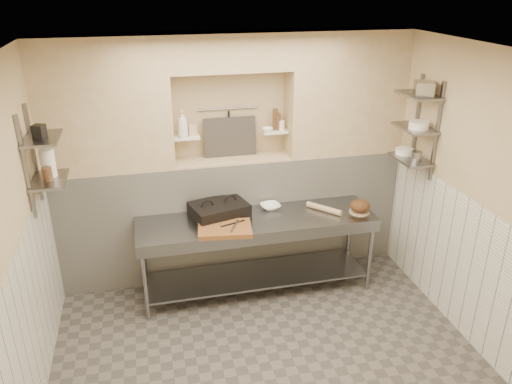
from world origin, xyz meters
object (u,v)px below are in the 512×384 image
object	(u,v)px
panini_press	(219,210)
bread_loaf	(360,206)
mixing_bowl	(270,206)
rolling_pin	(324,209)
bottle_soap	(183,124)
jug_left	(48,163)
cutting_board	(225,229)
prep_table	(257,240)
bowl_alcove	(267,130)

from	to	relation	value
panini_press	bread_loaf	xyz separation A→B (m)	(1.54, -0.24, -0.00)
mixing_bowl	rolling_pin	xyz separation A→B (m)	(0.57, -0.20, 0.01)
bottle_soap	jug_left	size ratio (longest dim) A/B	1.12
cutting_board	bread_loaf	world-z (taller)	bread_loaf
rolling_pin	prep_table	bearing A→B (deg)	-178.20
panini_press	mixing_bowl	world-z (taller)	panini_press
rolling_pin	bowl_alcove	world-z (taller)	bowl_alcove
panini_press	bread_loaf	world-z (taller)	panini_press
panini_press	mixing_bowl	size ratio (longest dim) A/B	3.10
mixing_bowl	bread_loaf	bearing A→B (deg)	-18.61
bread_loaf	bottle_soap	size ratio (longest dim) A/B	0.76
cutting_board	mixing_bowl	size ratio (longest dim) A/B	2.51
prep_table	bottle_soap	bearing A→B (deg)	141.50
panini_press	mixing_bowl	bearing A→B (deg)	-8.13
bowl_alcove	jug_left	size ratio (longest dim) A/B	0.48
bowl_alcove	rolling_pin	bearing A→B (deg)	-45.39
prep_table	cutting_board	size ratio (longest dim) A/B	4.74
panini_press	rolling_pin	bearing A→B (deg)	-21.42
rolling_pin	bottle_soap	distance (m)	1.82
cutting_board	panini_press	bearing A→B (deg)	90.15
panini_press	cutting_board	bearing A→B (deg)	-105.02
panini_press	bowl_alcove	distance (m)	1.07
mixing_bowl	jug_left	xyz separation A→B (m)	(-2.21, -0.29, 0.82)
panini_press	bottle_soap	world-z (taller)	bottle_soap
panini_press	rolling_pin	size ratio (longest dim) A/B	1.59
prep_table	rolling_pin	distance (m)	0.83
prep_table	bread_loaf	size ratio (longest dim) A/B	11.71
mixing_bowl	jug_left	world-z (taller)	jug_left
rolling_pin	bread_loaf	size ratio (longest dim) A/B	1.92
rolling_pin	jug_left	distance (m)	2.89
bottle_soap	rolling_pin	bearing A→B (deg)	-19.78
prep_table	mixing_bowl	world-z (taller)	mixing_bowl
cutting_board	mixing_bowl	world-z (taller)	mixing_bowl
cutting_board	bottle_soap	size ratio (longest dim) A/B	1.88
mixing_bowl	bottle_soap	xyz separation A→B (m)	(-0.90, 0.33, 0.93)
panini_press	prep_table	bearing A→B (deg)	-36.47
prep_table	bread_loaf	bearing A→B (deg)	-4.59
mixing_bowl	bottle_soap	size ratio (longest dim) A/B	0.75
jug_left	bottle_soap	bearing A→B (deg)	25.53
cutting_board	bottle_soap	xyz separation A→B (m)	(-0.31, 0.74, 0.93)
bowl_alcove	prep_table	bearing A→B (deg)	-114.32
panini_press	jug_left	bearing A→B (deg)	172.62
rolling_pin	bread_loaf	bearing A→B (deg)	-17.24
rolling_pin	bread_loaf	world-z (taller)	bread_loaf
bottle_soap	mixing_bowl	bearing A→B (deg)	-19.95
mixing_bowl	bottle_soap	distance (m)	1.34
mixing_bowl	bowl_alcove	size ratio (longest dim) A/B	1.74
cutting_board	bread_loaf	distance (m)	1.55
prep_table	mixing_bowl	xyz separation A→B (m)	(0.21, 0.23, 0.28)
bread_loaf	bowl_alcove	distance (m)	1.34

